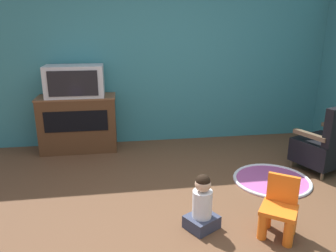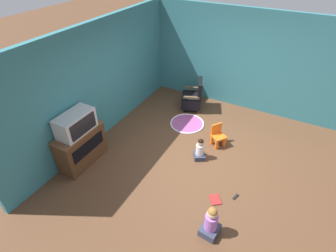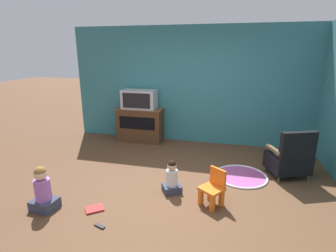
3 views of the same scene
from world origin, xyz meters
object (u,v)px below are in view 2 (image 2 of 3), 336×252
Objects in this scene: television at (76,123)px; black_armchair at (193,98)px; yellow_kid_chair at (218,137)px; child_watching_center at (200,150)px; remote_control at (236,197)px; tv_cabinet at (81,146)px; book at (215,200)px; child_watching_left at (211,223)px.

television is 0.91× the size of black_armchair.
child_watching_center is at bearing -160.75° from yellow_kid_chair.
remote_control is (-0.68, -1.02, -0.22)m from child_watching_center.
black_armchair is (3.10, -1.19, -0.07)m from tv_cabinet.
child_watching_center is 1.78× the size of book.
child_watching_center is 1.25m from remote_control.
child_watching_center is at bearing -0.42° from book.
child_watching_left is (-0.31, -3.01, -0.14)m from tv_cabinet.
child_watching_left is at bearing 177.51° from child_watching_center.
remote_control is at bearing -111.34° from yellow_kid_chair.
child_watching_center is at bearing -105.26° from remote_control.
child_watching_center reaches higher than remote_control.
television is 1.51× the size of yellow_kid_chair.
child_watching_left is at bearing 153.59° from book.
black_armchair is 1.67m from yellow_kid_chair.
black_armchair is 3.21m from remote_control.
remote_control is at bearing 16.87° from black_armchair.
child_watching_center is at bearing 34.08° from child_watching_left.
yellow_kid_chair is 2.31m from child_watching_left.
child_watching_left is (-0.31, -3.00, -0.74)m from television.
black_armchair is at bearing -21.05° from tv_cabinet.
yellow_kid_chair is at bearing -47.34° from child_watching_center.
child_watching_center is 3.35× the size of remote_control.
book is at bearing 9.77° from black_armchair.
black_armchair is at bearing -2.49° from child_watching_center.
yellow_kid_chair is at bearing 22.55° from child_watching_left.
yellow_kid_chair is 1.77× the size of book.
television is at bearing -90.00° from tv_cabinet.
child_watching_left reaches higher than child_watching_center.
black_armchair is (3.10, -1.18, -0.68)m from television.
remote_control is at bearing -90.13° from book.
child_watching_left reaches higher than book.
tv_cabinet is 1.38× the size of television.
book is (0.35, -2.87, -0.40)m from tv_cabinet.
book reaches higher than remote_control.
television is 2.62m from child_watching_center.
remote_control is (0.60, -3.17, -1.00)m from television.
black_armchair reaches higher than book.
television is at bearing 165.12° from yellow_kid_chair.
tv_cabinet is 2.07× the size of child_watching_center.
book is 1.88× the size of remote_control.
tv_cabinet is at bearing 90.02° from child_watching_left.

